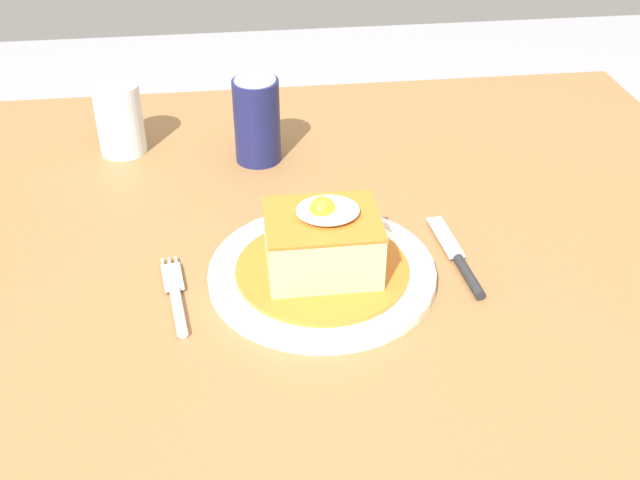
# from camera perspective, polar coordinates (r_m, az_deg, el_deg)

# --- Properties ---
(dining_table) EXTENTS (1.23, 1.05, 0.76)m
(dining_table) POSITION_cam_1_polar(r_m,az_deg,el_deg) (0.98, -1.42, -6.45)
(dining_table) COLOR olive
(dining_table) RESTS_ON ground_plane
(main_plate) EXTENTS (0.26, 0.26, 0.02)m
(main_plate) POSITION_cam_1_polar(r_m,az_deg,el_deg) (0.89, 0.16, -2.36)
(main_plate) COLOR white
(main_plate) RESTS_ON dining_table
(sandwich_meal) EXTENTS (0.20, 0.20, 0.10)m
(sandwich_meal) POSITION_cam_1_polar(r_m,az_deg,el_deg) (0.87, 0.18, -0.44)
(sandwich_meal) COLOR #C66B23
(sandwich_meal) RESTS_ON main_plate
(fork) EXTENTS (0.03, 0.14, 0.01)m
(fork) POSITION_cam_1_polar(r_m,az_deg,el_deg) (0.87, -10.51, -4.38)
(fork) COLOR silver
(fork) RESTS_ON dining_table
(knife) EXTENTS (0.03, 0.17, 0.01)m
(knife) POSITION_cam_1_polar(r_m,az_deg,el_deg) (0.92, 10.40, -1.80)
(knife) COLOR #262628
(knife) RESTS_ON dining_table
(soda_can) EXTENTS (0.07, 0.07, 0.12)m
(soda_can) POSITION_cam_1_polar(r_m,az_deg,el_deg) (1.12, -4.66, 8.75)
(soda_can) COLOR #191E51
(soda_can) RESTS_ON dining_table
(drinking_glass) EXTENTS (0.07, 0.07, 0.10)m
(drinking_glass) POSITION_cam_1_polar(r_m,az_deg,el_deg) (1.18, -14.48, 8.31)
(drinking_glass) COLOR silver
(drinking_glass) RESTS_ON dining_table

